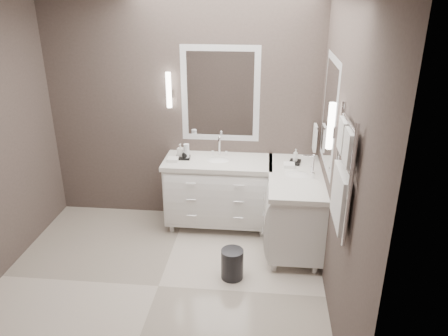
# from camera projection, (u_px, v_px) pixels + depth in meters

# --- Properties ---
(floor) EXTENTS (3.20, 3.00, 0.01)m
(floor) POSITION_uv_depth(u_px,v_px,m) (158.00, 286.00, 4.24)
(floor) COLOR beige
(floor) RESTS_ON ground
(wall_back) EXTENTS (3.20, 0.01, 2.70)m
(wall_back) POSITION_uv_depth(u_px,v_px,m) (182.00, 110.00, 5.09)
(wall_back) COLOR #4B403C
(wall_back) RESTS_ON floor
(wall_front) EXTENTS (3.20, 0.01, 2.70)m
(wall_front) POSITION_uv_depth(u_px,v_px,m) (77.00, 258.00, 2.33)
(wall_front) COLOR #4B403C
(wall_front) RESTS_ON floor
(wall_right) EXTENTS (0.01, 3.00, 2.70)m
(wall_right) POSITION_uv_depth(u_px,v_px,m) (341.00, 164.00, 3.56)
(wall_right) COLOR #4B403C
(wall_right) RESTS_ON floor
(vanity_back) EXTENTS (1.24, 0.59, 0.97)m
(vanity_back) POSITION_uv_depth(u_px,v_px,m) (218.00, 189.00, 5.13)
(vanity_back) COLOR white
(vanity_back) RESTS_ON floor
(vanity_right) EXTENTS (0.59, 1.24, 0.97)m
(vanity_right) POSITION_uv_depth(u_px,v_px,m) (295.00, 205.00, 4.75)
(vanity_right) COLOR white
(vanity_right) RESTS_ON floor
(mirror_back) EXTENTS (0.90, 0.02, 1.10)m
(mirror_back) POSITION_uv_depth(u_px,v_px,m) (220.00, 94.00, 4.96)
(mirror_back) COLOR white
(mirror_back) RESTS_ON wall_back
(mirror_right) EXTENTS (0.02, 0.90, 1.10)m
(mirror_right) POSITION_uv_depth(u_px,v_px,m) (329.00, 113.00, 4.22)
(mirror_right) COLOR white
(mirror_right) RESTS_ON wall_right
(sconce_back) EXTENTS (0.06, 0.06, 0.40)m
(sconce_back) POSITION_uv_depth(u_px,v_px,m) (169.00, 91.00, 4.94)
(sconce_back) COLOR white
(sconce_back) RESTS_ON wall_back
(sconce_right) EXTENTS (0.06, 0.06, 0.40)m
(sconce_right) POSITION_uv_depth(u_px,v_px,m) (331.00, 127.00, 3.68)
(sconce_right) COLOR white
(sconce_right) RESTS_ON wall_right
(towel_bar_corner) EXTENTS (0.03, 0.22, 0.30)m
(towel_bar_corner) POSITION_uv_depth(u_px,v_px,m) (315.00, 137.00, 4.91)
(towel_bar_corner) COLOR white
(towel_bar_corner) RESTS_ON wall_right
(towel_ladder) EXTENTS (0.06, 0.58, 0.90)m
(towel_ladder) POSITION_uv_depth(u_px,v_px,m) (342.00, 179.00, 3.19)
(towel_ladder) COLOR white
(towel_ladder) RESTS_ON wall_right
(waste_bin) EXTENTS (0.29, 0.29, 0.31)m
(waste_bin) POSITION_uv_depth(u_px,v_px,m) (232.00, 264.00, 4.31)
(waste_bin) COLOR black
(waste_bin) RESTS_ON floor
(amenity_tray_back) EXTENTS (0.17, 0.13, 0.02)m
(amenity_tray_back) POSITION_uv_depth(u_px,v_px,m) (183.00, 158.00, 5.02)
(amenity_tray_back) COLOR black
(amenity_tray_back) RESTS_ON vanity_back
(amenity_tray_right) EXTENTS (0.15, 0.18, 0.02)m
(amenity_tray_right) POSITION_uv_depth(u_px,v_px,m) (295.00, 162.00, 4.90)
(amenity_tray_right) COLOR black
(amenity_tray_right) RESTS_ON vanity_right
(water_bottle) EXTENTS (0.08, 0.08, 0.18)m
(water_bottle) POSITION_uv_depth(u_px,v_px,m) (187.00, 152.00, 4.97)
(water_bottle) COLOR silver
(water_bottle) RESTS_ON vanity_back
(soap_bottle_a) EXTENTS (0.08, 0.08, 0.14)m
(soap_bottle_a) POSITION_uv_depth(u_px,v_px,m) (180.00, 150.00, 5.01)
(soap_bottle_a) COLOR white
(soap_bottle_a) RESTS_ON amenity_tray_back
(soap_bottle_b) EXTENTS (0.09, 0.09, 0.09)m
(soap_bottle_b) POSITION_uv_depth(u_px,v_px,m) (185.00, 154.00, 4.97)
(soap_bottle_b) COLOR black
(soap_bottle_b) RESTS_ON amenity_tray_back
(soap_bottle_c) EXTENTS (0.07, 0.07, 0.14)m
(soap_bottle_c) POSITION_uv_depth(u_px,v_px,m) (295.00, 155.00, 4.86)
(soap_bottle_c) COLOR white
(soap_bottle_c) RESTS_ON amenity_tray_right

